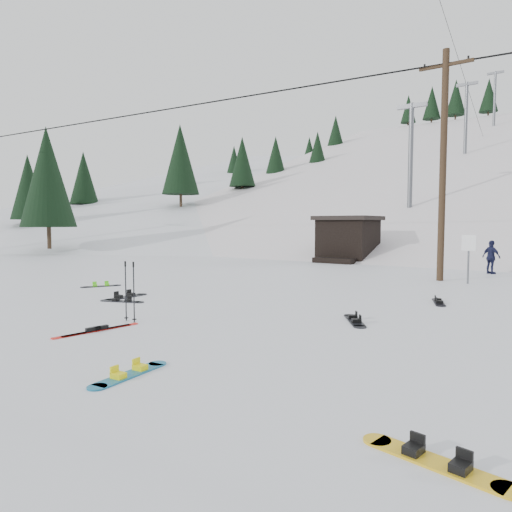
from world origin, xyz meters
The scene contains 20 objects.
ground centered at (0.00, 0.00, 0.00)m, with size 200.00×200.00×0.00m, color silver.
ski_slope centered at (0.00, 55.00, -12.00)m, with size 60.00×75.00×45.00m, color silver.
ridge_left centered at (-36.00, 48.00, -11.00)m, with size 34.00×85.00×38.00m, color silver.
treeline_left centered at (-34.00, 40.00, 0.00)m, with size 20.00×64.00×10.00m, color black, non-canonical shape.
utility_pole centered at (2.00, 14.00, 4.68)m, with size 2.00×0.26×9.00m.
trail_sign centered at (3.10, 13.58, 1.27)m, with size 0.50×0.09×1.85m.
lift_hut centered at (-5.00, 20.94, 1.36)m, with size 3.40×4.10×2.75m.
lift_tower_near centered at (-4.00, 30.00, 7.86)m, with size 2.20×0.36×8.00m.
lift_tower_mid centered at (-4.00, 50.00, 14.36)m, with size 2.20×0.36×8.00m.
lift_tower_far centered at (-4.00, 70.00, 20.86)m, with size 2.20×0.36×8.00m.
hero_snowboard centered at (1.01, -0.68, 0.03)m, with size 0.39×1.48×0.10m.
hero_skis centered at (-1.80, 0.79, 0.03)m, with size 0.37×1.90×0.10m.
ski_poles centered at (-2.00, 1.83, 0.71)m, with size 0.38×0.10×1.40m.
board_scatter_a centered at (-4.35, 3.46, 0.03)m, with size 1.32×0.65×0.10m.
board_scatter_b centered at (-4.87, 3.99, 0.03)m, with size 0.38×1.69×0.12m.
board_scatter_c centered at (-7.60, 5.13, 0.03)m, with size 0.81×1.29×0.10m.
board_scatter_d centered at (2.26, 4.81, 0.03)m, with size 0.97×1.31×0.11m.
board_scatter_e centered at (5.38, -0.68, 0.03)m, with size 1.51×0.51×0.11m.
board_scatter_f centered at (3.24, 8.55, 0.03)m, with size 0.64×1.35×0.10m.
skier_navy centered at (3.30, 17.89, 0.76)m, with size 0.89×0.37×1.53m, color #161938.
Camera 1 is at (6.37, -5.03, 2.25)m, focal length 32.00 mm.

